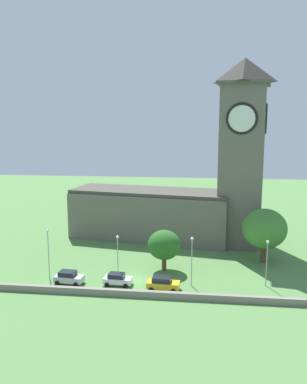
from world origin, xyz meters
The scene contains 12 objects.
ground_plane centered at (0.00, 15.00, 0.00)m, with size 200.00×200.00×0.00m, color #517F42.
church centered at (6.04, 21.87, 9.90)m, with size 39.16×16.01×34.49m.
quay_barrier centered at (0.00, -5.48, 0.47)m, with size 49.88×0.70×0.94m, color gray.
car_silver centered at (-9.58, -2.20, 0.94)m, with size 4.31×2.52×1.87m.
car_white centered at (-2.48, -1.83, 0.87)m, with size 4.10×2.31×1.72m.
car_yellow centered at (4.15, -2.75, 0.94)m, with size 4.62×2.46×1.87m.
streetlamp_west_mid centered at (-13.08, -0.65, 5.02)m, with size 0.44×0.44×7.62m.
streetlamp_central centered at (-2.86, 0.37, 4.50)m, with size 0.44×0.44×6.70m.
streetlamp_east_mid centered at (8.06, -0.84, 4.78)m, with size 0.44×0.44×7.19m.
streetlamp_east_end centered at (18.59, 0.40, 4.52)m, with size 0.44×0.44×6.73m.
tree_riverside_east centered at (3.63, 4.63, 4.17)m, with size 5.16×5.16×6.52m.
tree_riverside_west centered at (19.73, 10.38, 5.76)m, with size 7.31×7.31×9.09m.
Camera 1 is at (8.98, -53.88, 22.67)m, focal length 36.60 mm.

